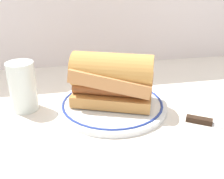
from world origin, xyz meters
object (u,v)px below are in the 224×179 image
object	(u,v)px
plate	(112,103)
sausage_sandwich	(112,78)
drinking_glass	(23,89)
butter_knife	(215,124)

from	to	relation	value
plate	sausage_sandwich	distance (m)	0.07
sausage_sandwich	drinking_glass	size ratio (longest dim) A/B	1.79
sausage_sandwich	drinking_glass	bearing A→B (deg)	-166.07
plate	drinking_glass	world-z (taller)	drinking_glass
sausage_sandwich	butter_knife	bearing A→B (deg)	-11.18
sausage_sandwich	plate	bearing A→B (deg)	-172.63
drinking_glass	butter_knife	bearing A→B (deg)	-20.91
plate	sausage_sandwich	xyz separation A→B (m)	(0.00, -0.00, 0.07)
plate	drinking_glass	bearing A→B (deg)	172.52
plate	butter_knife	size ratio (longest dim) A/B	1.94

